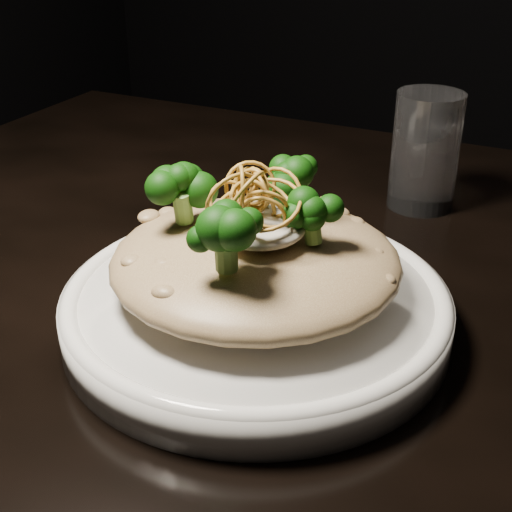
{
  "coord_description": "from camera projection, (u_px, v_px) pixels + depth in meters",
  "views": [
    {
      "loc": [
        0.12,
        -0.43,
        1.03
      ],
      "look_at": [
        -0.06,
        -0.05,
        0.81
      ],
      "focal_mm": 50.0,
      "sensor_mm": 36.0,
      "label": 1
    }
  ],
  "objects": [
    {
      "name": "table",
      "position": [
        359.0,
        400.0,
        0.55
      ],
      "size": [
        1.1,
        0.8,
        0.75
      ],
      "color": "black",
      "rests_on": "ground"
    },
    {
      "name": "cheese",
      "position": [
        259.0,
        227.0,
        0.45
      ],
      "size": [
        0.06,
        0.06,
        0.02
      ],
      "primitive_type": "ellipsoid",
      "color": "white",
      "rests_on": "risotto"
    },
    {
      "name": "plate",
      "position": [
        256.0,
        309.0,
        0.49
      ],
      "size": [
        0.26,
        0.26,
        0.03
      ],
      "primitive_type": "cylinder",
      "color": "white",
      "rests_on": "table"
    },
    {
      "name": "broccoli",
      "position": [
        248.0,
        206.0,
        0.45
      ],
      "size": [
        0.11,
        0.11,
        0.04
      ],
      "primitive_type": null,
      "color": "black",
      "rests_on": "risotto"
    },
    {
      "name": "risotto",
      "position": [
        256.0,
        260.0,
        0.48
      ],
      "size": [
        0.2,
        0.2,
        0.04
      ],
      "primitive_type": "ellipsoid",
      "color": "brown",
      "rests_on": "plate"
    },
    {
      "name": "drinking_glass",
      "position": [
        425.0,
        151.0,
        0.65
      ],
      "size": [
        0.06,
        0.06,
        0.11
      ],
      "primitive_type": "cylinder",
      "rotation": [
        0.0,
        0.0,
        0.03
      ],
      "color": "white",
      "rests_on": "table"
    },
    {
      "name": "shallots",
      "position": [
        251.0,
        188.0,
        0.44
      ],
      "size": [
        0.05,
        0.05,
        0.03
      ],
      "primitive_type": null,
      "color": "brown",
      "rests_on": "cheese"
    }
  ]
}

